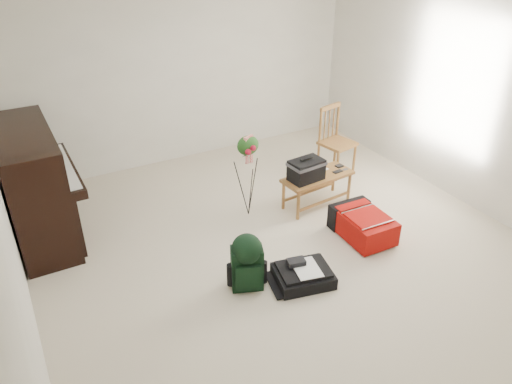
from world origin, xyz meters
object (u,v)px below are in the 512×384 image
black_duffel (303,275)px  flower_stand (248,176)px  piano (36,188)px  red_suitcase (360,222)px  green_backpack (247,260)px  bench (309,171)px  dining_chair (336,141)px

black_duffel → flower_stand: size_ratio=0.59×
piano → black_duffel: piano is taller
red_suitcase → piano: bearing=153.2°
piano → flower_stand: 2.31m
piano → red_suitcase: piano is taller
piano → green_backpack: bearing=-50.3°
bench → black_duffel: (-0.83, -1.15, -0.40)m
bench → dining_chair: bearing=30.4°
red_suitcase → green_backpack: 1.54m
dining_chair → green_backpack: (-2.20, -1.58, -0.13)m
bench → dining_chair: 1.05m
green_backpack → flower_stand: size_ratio=0.57×
bench → green_backpack: (-1.35, -0.96, -0.16)m
bench → dining_chair: (0.85, 0.61, -0.03)m
bench → black_duffel: size_ratio=1.48×
bench → flower_stand: bearing=159.0°
green_backpack → piano: bearing=150.5°
flower_stand → black_duffel: bearing=-115.8°
black_duffel → piano: bearing=147.4°
piano → bench: piano is taller
red_suitcase → green_backpack: green_backpack is taller
bench → green_backpack: size_ratio=1.55×
dining_chair → red_suitcase: dining_chair is taller
flower_stand → red_suitcase: bearing=-68.6°
piano → red_suitcase: size_ratio=2.13×
red_suitcase → black_duffel: size_ratio=1.13×
piano → bench: size_ratio=1.62×
bench → black_duffel: bench is taller
bench → green_backpack: bearing=-149.8°
red_suitcase → flower_stand: size_ratio=0.67×
flower_stand → piano: bearing=141.0°
dining_chair → green_backpack: bearing=-156.2°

